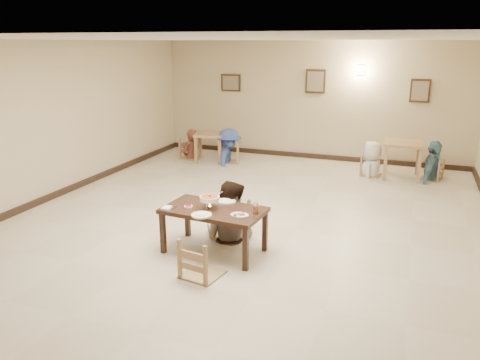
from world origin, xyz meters
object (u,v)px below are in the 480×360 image
at_px(bg_diner_b, 229,129).
at_px(main_diner, 230,181).
at_px(main_table, 214,214).
at_px(chair_far, 231,204).
at_px(drink_glass, 256,209).
at_px(bg_chair_rr, 433,161).
at_px(bg_chair_rl, 372,156).
at_px(bg_table_right, 403,148).
at_px(bg_diner_c, 373,141).
at_px(curry_warmer, 210,198).
at_px(chair_near, 202,239).
at_px(bg_chair_ll, 191,140).
at_px(bg_diner_d, 436,141).
at_px(bg_chair_lr, 229,142).
at_px(bg_diner_a, 191,129).
at_px(bg_table_left, 210,138).

bearing_deg(bg_diner_b, main_diner, -169.66).
xyz_separation_m(main_table, chair_far, (0.00, 0.65, -0.07)).
relative_size(drink_glass, bg_chair_rr, 0.17).
xyz_separation_m(bg_chair_rl, bg_chair_rr, (1.30, 0.12, -0.02)).
xyz_separation_m(bg_table_right, bg_diner_c, (-0.65, -0.05, 0.12)).
bearing_deg(curry_warmer, main_diner, 83.24).
relative_size(main_table, chair_near, 1.45).
bearing_deg(bg_chair_ll, main_diner, -135.53).
relative_size(chair_far, bg_diner_c, 0.66).
xyz_separation_m(bg_chair_rr, bg_diner_d, (0.00, 0.00, 0.45)).
relative_size(curry_warmer, drink_glass, 2.15).
xyz_separation_m(bg_chair_lr, bg_diner_b, (0.00, 0.00, 0.34)).
bearing_deg(bg_chair_lr, bg_diner_c, 71.97).
bearing_deg(main_table, drink_glass, 6.78).
distance_m(curry_warmer, bg_diner_c, 5.35).
bearing_deg(bg_chair_rl, bg_chair_ll, 98.90).
bearing_deg(chair_far, drink_glass, -35.22).
height_order(chair_near, bg_diner_a, bg_diner_a).
bearing_deg(curry_warmer, chair_near, -74.42).
bearing_deg(curry_warmer, bg_chair_rl, 70.21).
distance_m(bg_diner_b, bg_diner_d, 4.81).
bearing_deg(bg_chair_ll, bg_chair_rr, -77.04).
bearing_deg(bg_chair_rl, main_table, 169.53).
bearing_deg(main_diner, bg_diner_d, -113.37).
distance_m(bg_chair_lr, bg_diner_c, 3.52).
bearing_deg(bg_chair_rr, curry_warmer, -13.20).
xyz_separation_m(main_table, main_diner, (0.01, 0.58, 0.33)).
bearing_deg(chair_far, bg_diner_b, 121.98).
bearing_deg(curry_warmer, chair_far, 84.89).
distance_m(bg_chair_ll, bg_chair_rl, 4.59).
bearing_deg(bg_chair_ll, main_table, -138.77).
bearing_deg(bg_chair_rl, chair_near, 173.11).
xyz_separation_m(main_table, bg_table_right, (2.41, 5.07, 0.09)).
bearing_deg(chair_near, chair_far, -74.72).
bearing_deg(bg_diner_c, main_table, -11.60).
distance_m(curry_warmer, drink_glass, 0.69).
xyz_separation_m(chair_near, bg_table_left, (-2.44, 5.72, 0.08)).
relative_size(bg_chair_lr, bg_diner_b, 0.62).
xyz_separation_m(chair_near, bg_diner_c, (1.61, 5.75, 0.29)).
xyz_separation_m(bg_chair_ll, bg_chair_rr, (5.89, 0.13, -0.07)).
height_order(bg_diner_b, bg_diner_d, bg_diner_d).
distance_m(bg_table_right, bg_chair_rr, 0.70).
height_order(chair_far, bg_diner_d, bg_diner_d).
relative_size(main_table, bg_chair_rl, 1.64).
xyz_separation_m(drink_glass, bg_table_right, (1.78, 5.05, -0.06)).
relative_size(bg_chair_ll, bg_diner_b, 0.57).
relative_size(main_table, curry_warmer, 4.74).
height_order(main_diner, bg_chair_rl, main_diner).
height_order(chair_near, bg_chair_rr, chair_near).
xyz_separation_m(bg_chair_ll, bg_diner_c, (4.59, 0.01, 0.29)).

